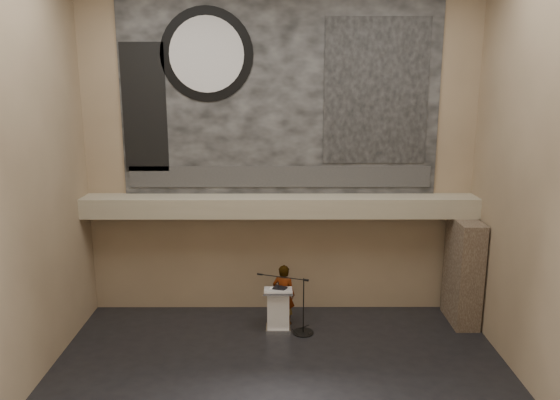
{
  "coord_description": "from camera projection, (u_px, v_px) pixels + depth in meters",
  "views": [
    {
      "loc": [
        -0.03,
        -9.9,
        6.22
      ],
      "look_at": [
        0.0,
        3.2,
        3.2
      ],
      "focal_mm": 35.0,
      "sensor_mm": 36.0,
      "label": 1
    }
  ],
  "objects": [
    {
      "name": "wall_left",
      "position": [
        10.0,
        184.0,
        10.08
      ],
      "size": [
        0.02,
        8.0,
        8.5
      ],
      "primitive_type": "cube",
      "color": "#816C52",
      "rests_on": "floor"
    },
    {
      "name": "wall_back",
      "position": [
        280.0,
        153.0,
        13.99
      ],
      "size": [
        10.0,
        0.02,
        8.5
      ],
      "primitive_type": "cube",
      "color": "#816C52",
      "rests_on": "floor"
    },
    {
      "name": "banner_brick_print",
      "position": [
        144.0,
        108.0,
        13.66
      ],
      "size": [
        1.1,
        0.02,
        3.2
      ],
      "primitive_type": "cube",
      "color": "black",
      "rests_on": "banner"
    },
    {
      "name": "soffit",
      "position": [
        280.0,
        206.0,
        13.89
      ],
      "size": [
        10.0,
        0.8,
        0.5
      ],
      "primitive_type": "cube",
      "color": "gray",
      "rests_on": "wall_back"
    },
    {
      "name": "wall_right",
      "position": [
        550.0,
        183.0,
        10.11
      ],
      "size": [
        0.02,
        8.0,
        8.5
      ],
      "primitive_type": "cube",
      "color": "#816C52",
      "rests_on": "floor"
    },
    {
      "name": "floor",
      "position": [
        280.0,
        389.0,
        11.05
      ],
      "size": [
        10.0,
        10.0,
        0.0
      ],
      "primitive_type": "plane",
      "color": "black",
      "rests_on": "ground"
    },
    {
      "name": "banner_clock_face",
      "position": [
        207.0,
        54.0,
        13.35
      ],
      "size": [
        1.84,
        0.02,
        1.84
      ],
      "primitive_type": "cylinder",
      "rotation": [
        1.57,
        0.0,
        0.0
      ],
      "color": "silver",
      "rests_on": "banner"
    },
    {
      "name": "banner_building_print",
      "position": [
        376.0,
        92.0,
        13.58
      ],
      "size": [
        2.6,
        0.02,
        3.6
      ],
      "primitive_type": "cube",
      "color": "black",
      "rests_on": "banner"
    },
    {
      "name": "banner",
      "position": [
        280.0,
        96.0,
        13.64
      ],
      "size": [
        8.0,
        0.05,
        5.0
      ],
      "primitive_type": "cube",
      "color": "black",
      "rests_on": "wall_back"
    },
    {
      "name": "banner_text_strip",
      "position": [
        280.0,
        177.0,
        14.06
      ],
      "size": [
        7.76,
        0.02,
        0.55
      ],
      "primitive_type": "cube",
      "color": "#2D2D2D",
      "rests_on": "banner"
    },
    {
      "name": "mic_stand",
      "position": [
        302.0,
        325.0,
        13.42
      ],
      "size": [
        1.39,
        0.67,
        1.43
      ],
      "rotation": [
        0.0,
        0.0,
        -0.34
      ],
      "color": "black",
      "rests_on": "floor"
    },
    {
      "name": "speaker_person",
      "position": [
        284.0,
        295.0,
        13.79
      ],
      "size": [
        0.66,
        0.52,
        1.58
      ],
      "primitive_type": "imported",
      "rotation": [
        0.0,
        0.0,
        2.87
      ],
      "color": "silver",
      "rests_on": "floor"
    },
    {
      "name": "lectern",
      "position": [
        278.0,
        309.0,
        13.49
      ],
      "size": [
        0.69,
        0.5,
        1.13
      ],
      "rotation": [
        0.0,
        0.0,
        0.0
      ],
      "color": "silver",
      "rests_on": "floor"
    },
    {
      "name": "sprinkler_right",
      "position": [
        354.0,
        217.0,
        13.91
      ],
      "size": [
        0.04,
        0.04,
        0.06
      ],
      "primitive_type": "cylinder",
      "color": "#B2893D",
      "rests_on": "soffit"
    },
    {
      "name": "binder",
      "position": [
        280.0,
        288.0,
        13.35
      ],
      "size": [
        0.39,
        0.35,
        0.04
      ],
      "primitive_type": "cube",
      "rotation": [
        0.0,
        0.0,
        -0.4
      ],
      "color": "black",
      "rests_on": "lectern"
    },
    {
      "name": "papers",
      "position": [
        273.0,
        289.0,
        13.31
      ],
      "size": [
        0.24,
        0.29,
        0.0
      ],
      "primitive_type": "cube",
      "rotation": [
        0.0,
        0.0,
        -0.21
      ],
      "color": "white",
      "rests_on": "lectern"
    },
    {
      "name": "banner_clock_rim",
      "position": [
        207.0,
        54.0,
        13.37
      ],
      "size": [
        2.3,
        0.02,
        2.3
      ],
      "primitive_type": "cylinder",
      "rotation": [
        1.57,
        0.0,
        0.0
      ],
      "color": "black",
      "rests_on": "banner"
    },
    {
      "name": "wall_front",
      "position": [
        282.0,
        252.0,
        6.2
      ],
      "size": [
        10.0,
        0.02,
        8.5
      ],
      "primitive_type": "cube",
      "color": "#816C52",
      "rests_on": "floor"
    },
    {
      "name": "sprinkler_left",
      "position": [
        217.0,
        217.0,
        13.9
      ],
      "size": [
        0.04,
        0.04,
        0.06
      ],
      "primitive_type": "cylinder",
      "color": "#B2893D",
      "rests_on": "soffit"
    },
    {
      "name": "stone_pier",
      "position": [
        463.0,
        271.0,
        13.83
      ],
      "size": [
        0.6,
        1.4,
        2.7
      ],
      "primitive_type": "cube",
      "color": "#44362A",
      "rests_on": "floor"
    }
  ]
}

